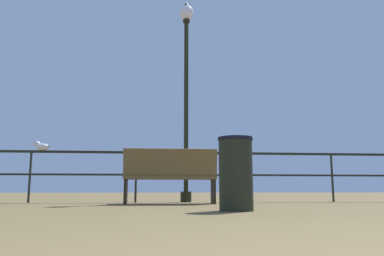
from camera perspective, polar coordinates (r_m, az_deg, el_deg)
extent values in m
cube|color=black|center=(8.07, -0.76, -3.76)|extent=(19.11, 0.05, 0.05)
cube|color=black|center=(8.04, -0.77, -7.05)|extent=(19.11, 0.04, 0.04)
cylinder|color=black|center=(8.39, -23.15, -6.76)|extent=(0.04, 0.04, 1.03)
cylinder|color=black|center=(8.02, -8.41, -7.32)|extent=(0.04, 0.04, 1.03)
cylinder|color=black|center=(8.20, 6.70, -7.39)|extent=(0.04, 0.04, 1.03)
cylinder|color=black|center=(8.90, 20.29, -7.02)|extent=(0.04, 0.04, 1.03)
cube|color=brown|center=(7.23, -3.31, -7.51)|extent=(1.72, 0.49, 0.05)
cube|color=brown|center=(7.02, -3.23, -5.28)|extent=(1.72, 0.16, 0.53)
cube|color=black|center=(7.30, 3.21, -9.40)|extent=(0.04, 0.43, 0.48)
cube|color=black|center=(7.49, 2.97, -6.49)|extent=(0.04, 0.34, 0.04)
cube|color=black|center=(7.24, -9.91, -9.28)|extent=(0.04, 0.43, 0.48)
cube|color=black|center=(7.44, -9.71, -6.36)|extent=(0.04, 0.34, 0.04)
cylinder|color=black|center=(8.27, -0.93, -10.27)|extent=(0.24, 0.24, 0.22)
cylinder|color=black|center=(8.47, -0.89, 3.64)|extent=(0.10, 0.10, 3.85)
cylinder|color=black|center=(9.11, -0.86, 15.73)|extent=(0.16, 0.16, 0.06)
sphere|color=white|center=(9.20, -0.86, 16.87)|extent=(0.34, 0.34, 0.34)
cone|color=black|center=(9.30, -0.85, 18.10)|extent=(0.12, 0.12, 0.10)
ellipsoid|color=white|center=(8.37, -21.50, -2.66)|extent=(0.28, 0.21, 0.14)
ellipsoid|color=gray|center=(8.38, -21.49, -2.52)|extent=(0.25, 0.16, 0.05)
sphere|color=white|center=(8.44, -22.16, -2.23)|extent=(0.12, 0.12, 0.12)
cone|color=yellow|center=(8.47, -22.62, -2.23)|extent=(0.06, 0.06, 0.05)
cube|color=gray|center=(8.31, -20.64, -2.62)|extent=(0.10, 0.08, 0.02)
cylinder|color=black|center=(4.90, 6.59, -7.05)|extent=(0.43, 0.43, 0.89)
cylinder|color=black|center=(4.94, 6.49, -1.65)|extent=(0.45, 0.45, 0.04)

